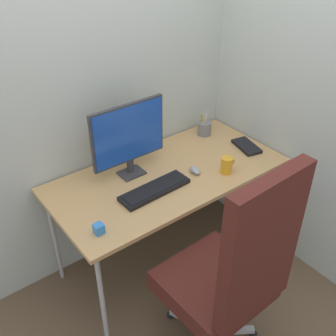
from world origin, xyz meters
name	(u,v)px	position (x,y,z in m)	size (l,w,h in m)	color
ground_plane	(168,258)	(0.00, 0.00, 0.00)	(8.00, 8.00, 0.00)	brown
wall_back	(128,56)	(0.00, 0.40, 1.40)	(2.68, 0.04, 2.80)	#B7C1BC
wall_side_right	(286,54)	(0.78, -0.17, 1.40)	(0.04, 1.91, 2.80)	#B7C1BC
desk	(168,178)	(0.00, 0.00, 0.71)	(1.50, 0.73, 0.75)	tan
office_chair	(231,274)	(-0.20, -0.77, 0.66)	(0.56, 0.57, 1.32)	black
monitor	(129,136)	(-0.18, 0.14, 1.02)	(0.49, 0.12, 0.47)	#333338
keyboard	(155,189)	(-0.18, -0.10, 0.77)	(0.45, 0.15, 0.03)	black
mouse	(195,170)	(0.14, -0.10, 0.77)	(0.05, 0.09, 0.04)	#9EA0A5
pen_holder	(204,128)	(0.52, 0.24, 0.80)	(0.10, 0.10, 0.18)	slate
notebook	(247,146)	(0.62, -0.09, 0.76)	(0.12, 0.22, 0.02)	black
coffee_mug	(227,165)	(0.30, -0.22, 0.81)	(0.11, 0.07, 0.11)	orange
desk_clamp_accessory	(99,229)	(-0.61, -0.22, 0.78)	(0.05, 0.05, 0.05)	#337FD8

